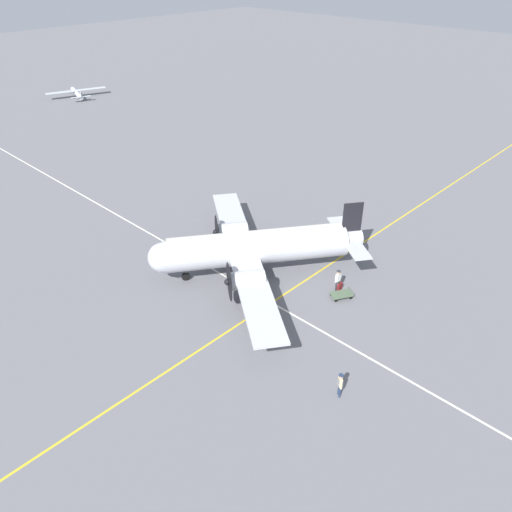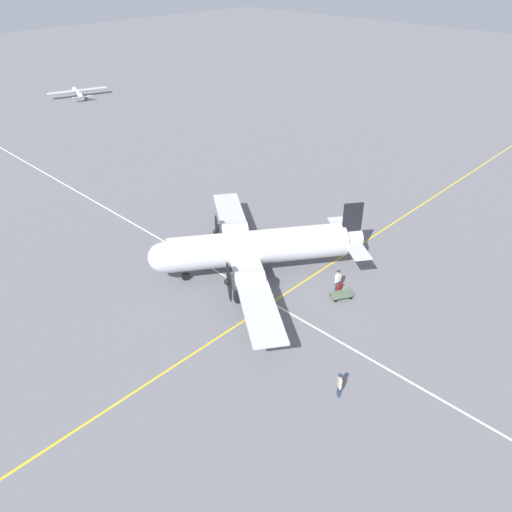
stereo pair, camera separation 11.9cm
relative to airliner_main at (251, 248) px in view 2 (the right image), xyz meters
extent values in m
plane|color=slate|center=(-0.34, 0.25, -2.52)|extent=(300.00, 300.00, 0.00)
cube|color=gold|center=(-0.34, 3.97, -2.51)|extent=(120.00, 0.16, 0.01)
cube|color=silver|center=(1.81, 0.25, -2.51)|extent=(0.16, 120.00, 0.01)
cylinder|color=silver|center=(-0.34, 0.25, -0.14)|extent=(13.66, 10.83, 2.56)
cylinder|color=silver|center=(-0.34, 0.25, 0.56)|extent=(12.62, 9.78, 1.79)
sphere|color=silver|center=(5.74, -4.13, -0.14)|extent=(2.43, 2.43, 2.43)
cylinder|color=silver|center=(-6.43, 4.62, -0.01)|extent=(3.20, 2.85, 1.41)
cube|color=black|center=(-6.88, 4.94, 1.78)|extent=(1.42, 1.07, 2.94)
cube|color=silver|center=(-6.73, 4.84, 0.12)|extent=(5.43, 6.75, 0.10)
cube|color=silver|center=(0.55, -0.39, -0.46)|extent=(15.18, 19.82, 0.20)
cylinder|color=silver|center=(3.01, 2.59, -0.44)|extent=(2.90, 2.64, 1.41)
cylinder|color=black|center=(4.15, 1.77, -0.44)|extent=(1.76, 2.42, 2.95)
sphere|color=black|center=(4.25, 1.69, -0.44)|extent=(0.49, 0.49, 0.49)
cylinder|color=silver|center=(-1.50, -3.68, -0.44)|extent=(2.90, 2.64, 1.41)
cylinder|color=black|center=(-0.36, -4.50, -0.44)|extent=(1.76, 2.42, 2.95)
sphere|color=black|center=(-0.25, -4.57, -0.44)|extent=(0.49, 0.49, 0.49)
cylinder|color=#4C4C51|center=(2.80, 2.74, -1.48)|extent=(0.18, 0.18, 0.97)
cylinder|color=black|center=(2.80, 2.74, -1.97)|extent=(1.07, 0.89, 1.10)
cylinder|color=#4C4C51|center=(-1.71, -3.53, -1.48)|extent=(0.18, 0.18, 0.97)
cylinder|color=black|center=(-1.71, -3.53, -1.97)|extent=(1.07, 0.89, 1.10)
cylinder|color=#4C4C51|center=(4.41, -3.17, -1.73)|extent=(0.14, 0.14, 0.88)
cylinder|color=black|center=(4.41, -3.17, -2.17)|extent=(0.67, 0.55, 0.70)
cylinder|color=navy|center=(5.97, 13.30, -2.10)|extent=(0.12, 0.12, 0.84)
cylinder|color=navy|center=(5.82, 13.11, -2.10)|extent=(0.12, 0.12, 0.84)
cube|color=beige|center=(5.89, 13.21, -1.36)|extent=(0.40, 0.43, 0.63)
sphere|color=tan|center=(5.89, 13.21, -0.91)|extent=(0.28, 0.28, 0.28)
cylinder|color=beige|center=(6.05, 13.40, -1.40)|extent=(0.10, 0.10, 0.60)
cylinder|color=beige|center=(5.74, 13.01, -1.40)|extent=(0.10, 0.10, 0.60)
cube|color=navy|center=(5.97, 13.14, -1.29)|extent=(0.04, 0.05, 0.40)
cylinder|color=navy|center=(5.89, 13.21, -0.79)|extent=(0.41, 0.41, 0.07)
cylinder|color=#2D2D33|center=(-3.12, 6.66, -2.07)|extent=(0.13, 0.13, 0.89)
cylinder|color=#2D2D33|center=(-2.86, 6.62, -2.07)|extent=(0.13, 0.13, 0.89)
cube|color=white|center=(-2.99, 6.64, -1.29)|extent=(0.45, 0.26, 0.67)
sphere|color=tan|center=(-2.99, 6.64, -0.81)|extent=(0.30, 0.30, 0.30)
cylinder|color=white|center=(-3.25, 6.67, -1.33)|extent=(0.10, 0.10, 0.63)
cylinder|color=white|center=(-2.73, 6.61, -1.33)|extent=(0.10, 0.10, 0.63)
cylinder|color=#2D2D33|center=(-2.99, 6.64, -0.69)|extent=(0.35, 0.35, 0.07)
cube|color=maroon|center=(-3.20, 6.75, -2.21)|extent=(0.50, 0.17, 0.62)
cube|color=#551515|center=(-3.20, 6.75, -1.87)|extent=(0.18, 0.12, 0.02)
cube|color=#4C6047|center=(-2.45, 7.44, -2.22)|extent=(1.94, 1.72, 0.04)
cube|color=#4C6047|center=(-3.14, 7.83, -1.98)|extent=(0.55, 0.92, 0.04)
cylinder|color=#4C6047|center=(-2.90, 8.26, -2.09)|extent=(0.04, 0.04, 0.22)
cylinder|color=#4C6047|center=(-3.38, 7.41, -2.09)|extent=(0.04, 0.04, 0.22)
cylinder|color=black|center=(-1.70, 7.49, -2.38)|extent=(0.27, 0.19, 0.28)
cylinder|color=black|center=(-2.11, 6.77, -2.38)|extent=(0.27, 0.19, 0.28)
cylinder|color=black|center=(-2.79, 8.11, -2.38)|extent=(0.27, 0.19, 0.28)
cylinder|color=black|center=(-3.20, 7.39, -2.38)|extent=(0.27, 0.19, 0.28)
cylinder|color=#B7BCC6|center=(-19.05, -62.12, -1.74)|extent=(2.91, 6.91, 0.85)
sphere|color=black|center=(-20.15, -65.60, -1.74)|extent=(0.77, 0.77, 0.77)
cube|color=#B7BCC6|center=(-19.17, -62.49, -1.36)|extent=(10.31, 4.19, 0.08)
cube|color=#B7BCC6|center=(-18.02, -58.87, -1.06)|extent=(0.24, 0.61, 1.11)
cube|color=#B7BCC6|center=(-18.02, -58.87, -1.61)|extent=(3.42, 1.54, 0.04)
cylinder|color=black|center=(-19.80, -64.49, -2.38)|extent=(0.16, 0.29, 0.28)
cylinder|color=#4C4C51|center=(-19.80, -64.49, -2.27)|extent=(0.06, 0.06, 0.21)
cylinder|color=black|center=(-18.19, -61.99, -2.38)|extent=(0.16, 0.29, 0.28)
cylinder|color=#4C4C51|center=(-18.19, -61.99, -2.27)|extent=(0.06, 0.06, 0.21)
cylinder|color=black|center=(-19.67, -61.52, -2.38)|extent=(0.16, 0.29, 0.28)
cylinder|color=#4C4C51|center=(-19.67, -61.52, -2.27)|extent=(0.06, 0.06, 0.21)
cube|color=orange|center=(3.35, 4.58, -2.50)|extent=(0.37, 0.37, 0.03)
cone|color=orange|center=(3.35, 4.58, -2.27)|extent=(0.31, 0.31, 0.49)
camera|label=1|loc=(24.81, 24.27, 20.90)|focal=35.00mm
camera|label=2|loc=(24.73, 24.35, 20.90)|focal=35.00mm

